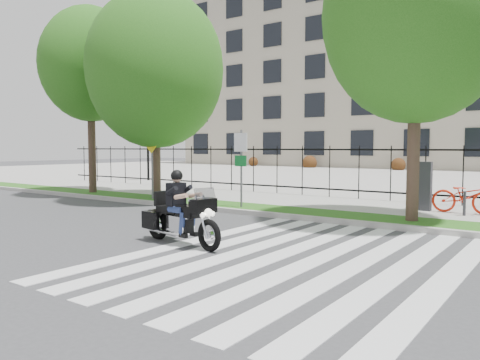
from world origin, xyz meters
The scene contains 15 objects.
ground centered at (0.00, 0.00, 0.00)m, with size 120.00×120.00×0.00m, color #3A3A3D.
curb centered at (0.00, 4.10, 0.07)m, with size 60.00×0.20×0.15m, color #A4A19B.
grass_verge centered at (0.00, 4.95, 0.07)m, with size 60.00×1.50×0.15m, color #215314.
sidewalk centered at (0.00, 7.45, 0.07)m, with size 60.00×3.50×0.15m, color #99978F.
plaza centered at (0.00, 25.00, 0.05)m, with size 80.00×34.00×0.10m, color #99978F.
crosswalk_stripes centered at (4.83, 0.00, 0.01)m, with size 5.70×8.00×0.01m, color silver, non-canonical shape.
iron_fence centered at (0.00, 9.20, 1.15)m, with size 30.00×0.06×2.00m, color black, non-canonical shape.
office_building centered at (0.00, 44.92, 9.97)m, with size 60.00×21.90×20.15m.
lamp_post_left centered at (-12.00, 12.00, 3.21)m, with size 1.06×0.70×4.25m.
street_tree_0 centered at (-7.93, 4.95, 5.60)m, with size 4.23×4.23×7.89m.
street_tree_1 centered at (-4.01, 4.95, 5.03)m, with size 5.18×5.18×7.86m.
street_tree_2 centered at (5.55, 4.95, 5.47)m, with size 4.85×4.85×8.12m.
sign_pole_regulatory centered at (0.24, 4.58, 1.74)m, with size 0.50×0.09×2.50m.
sign_pole_warning centered at (-3.87, 4.58, 1.74)m, with size 0.78×0.09×2.49m.
motorcycle_rider centered at (2.21, -0.37, 0.64)m, with size 2.49×0.95×1.93m.
Camera 1 is at (9.04, -7.67, 2.08)m, focal length 35.00 mm.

